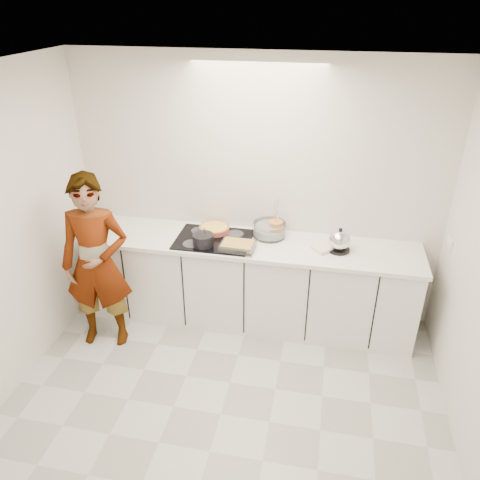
% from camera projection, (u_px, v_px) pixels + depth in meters
% --- Properties ---
extents(floor, '(3.60, 3.20, 0.00)m').
position_uv_depth(floor, '(221.00, 414.00, 3.79)').
color(floor, beige).
rests_on(floor, ground).
extents(ceiling, '(3.60, 3.20, 0.00)m').
position_uv_depth(ceiling, '(212.00, 80.00, 2.57)').
color(ceiling, white).
rests_on(ceiling, wall_back).
extents(wall_back, '(3.60, 0.00, 2.60)m').
position_uv_depth(wall_back, '(256.00, 192.00, 4.57)').
color(wall_back, beige).
rests_on(wall_back, ground).
extents(base_cabinets, '(3.20, 0.58, 0.87)m').
position_uv_depth(base_cabinets, '(249.00, 284.00, 4.70)').
color(base_cabinets, white).
rests_on(base_cabinets, floor).
extents(countertop, '(3.24, 0.64, 0.04)m').
position_uv_depth(countertop, '(250.00, 244.00, 4.48)').
color(countertop, white).
rests_on(countertop, base_cabinets).
extents(hob, '(0.72, 0.54, 0.01)m').
position_uv_depth(hob, '(214.00, 239.00, 4.51)').
color(hob, black).
rests_on(hob, countertop).
extents(tart_dish, '(0.35, 0.35, 0.05)m').
position_uv_depth(tart_dish, '(214.00, 228.00, 4.64)').
color(tart_dish, '#A74A37').
rests_on(tart_dish, hob).
extents(saucepan, '(0.26, 0.26, 0.19)m').
position_uv_depth(saucepan, '(203.00, 240.00, 4.37)').
color(saucepan, black).
rests_on(saucepan, hob).
extents(baking_dish, '(0.32, 0.24, 0.06)m').
position_uv_depth(baking_dish, '(238.00, 245.00, 4.32)').
color(baking_dish, silver).
rests_on(baking_dish, hob).
extents(mixing_bowl, '(0.33, 0.33, 0.15)m').
position_uv_depth(mixing_bowl, '(269.00, 230.00, 4.55)').
color(mixing_bowl, silver).
rests_on(mixing_bowl, countertop).
extents(tea_towel, '(0.27, 0.26, 0.04)m').
position_uv_depth(tea_towel, '(325.00, 248.00, 4.34)').
color(tea_towel, white).
rests_on(tea_towel, countertop).
extents(kettle, '(0.27, 0.27, 0.23)m').
position_uv_depth(kettle, '(339.00, 241.00, 4.28)').
color(kettle, black).
rests_on(kettle, countertop).
extents(utensil_crock, '(0.17, 0.17, 0.17)m').
position_uv_depth(utensil_crock, '(276.00, 229.00, 4.53)').
color(utensil_crock, orange).
rests_on(utensil_crock, countertop).
extents(cook, '(0.69, 0.52, 1.70)m').
position_uv_depth(cook, '(97.00, 264.00, 4.23)').
color(cook, white).
rests_on(cook, floor).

